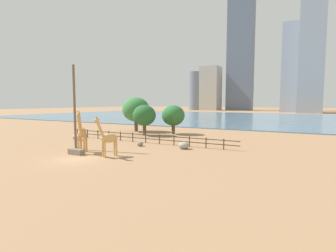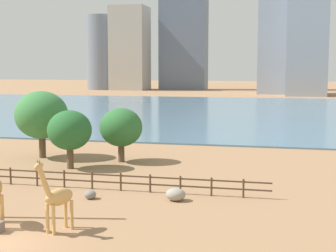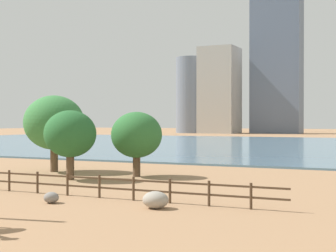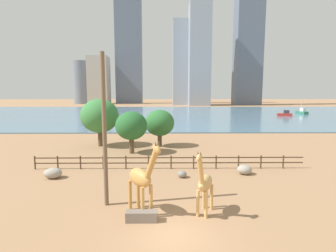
{
  "view_description": "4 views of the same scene",
  "coord_description": "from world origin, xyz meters",
  "px_view_note": "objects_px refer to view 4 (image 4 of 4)",
  "views": [
    {
      "loc": [
        19.98,
        -17.78,
        5.55
      ],
      "look_at": [
        1.76,
        15.48,
        2.11
      ],
      "focal_mm": 28.0,
      "sensor_mm": 36.0,
      "label": 1
    },
    {
      "loc": [
        13.91,
        -22.5,
        8.97
      ],
      "look_at": [
        1.04,
        32.54,
        2.31
      ],
      "focal_mm": 55.0,
      "sensor_mm": 36.0,
      "label": 2
    },
    {
      "loc": [
        18.18,
        -12.45,
        4.33
      ],
      "look_at": [
        -1.36,
        28.88,
        3.89
      ],
      "focal_mm": 55.0,
      "sensor_mm": 36.0,
      "label": 3
    },
    {
      "loc": [
        -0.44,
        -12.74,
        7.37
      ],
      "look_at": [
        -0.03,
        21.4,
        3.0
      ],
      "focal_mm": 28.0,
      "sensor_mm": 36.0,
      "label": 4
    }
  ],
  "objects_px": {
    "boulder_small": "(244,170)",
    "boulder_by_pole": "(182,174)",
    "utility_pole": "(104,131)",
    "boulder_near_fence": "(53,173)",
    "feeding_trough": "(142,216)",
    "tree_left_large": "(160,123)",
    "tree_right_tall": "(131,126)",
    "giraffe_companion": "(142,178)",
    "giraffe_tall": "(205,183)",
    "boat_ferry": "(302,112)",
    "tree_center_broad": "(100,116)",
    "boat_sailboat": "(285,114)"
  },
  "relations": [
    {
      "from": "boulder_small",
      "to": "boulder_by_pole",
      "type": "bearing_deg",
      "value": -171.55
    },
    {
      "from": "utility_pole",
      "to": "boulder_near_fence",
      "type": "xyz_separation_m",
      "value": [
        -5.85,
        5.5,
        -4.49
      ]
    },
    {
      "from": "feeding_trough",
      "to": "boulder_near_fence",
      "type": "bearing_deg",
      "value": 137.14
    },
    {
      "from": "feeding_trough",
      "to": "tree_left_large",
      "type": "distance_m",
      "value": 21.35
    },
    {
      "from": "tree_right_tall",
      "to": "giraffe_companion",
      "type": "bearing_deg",
      "value": -80.69
    },
    {
      "from": "giraffe_tall",
      "to": "boat_ferry",
      "type": "distance_m",
      "value": 84.28
    },
    {
      "from": "tree_left_large",
      "to": "tree_center_broad",
      "type": "relative_size",
      "value": 0.77
    },
    {
      "from": "giraffe_companion",
      "to": "boat_sailboat",
      "type": "distance_m",
      "value": 74.64
    },
    {
      "from": "tree_left_large",
      "to": "tree_center_broad",
      "type": "xyz_separation_m",
      "value": [
        -8.22,
        0.35,
        0.95
      ]
    },
    {
      "from": "boat_sailboat",
      "to": "boat_ferry",
      "type": "bearing_deg",
      "value": -126.08
    },
    {
      "from": "giraffe_tall",
      "to": "boulder_by_pole",
      "type": "xyz_separation_m",
      "value": [
        -0.89,
        6.92,
        -1.64
      ]
    },
    {
      "from": "tree_center_broad",
      "to": "tree_left_large",
      "type": "bearing_deg",
      "value": -2.45
    },
    {
      "from": "tree_left_large",
      "to": "tree_right_tall",
      "type": "bearing_deg",
      "value": -129.57
    },
    {
      "from": "feeding_trough",
      "to": "boat_sailboat",
      "type": "relative_size",
      "value": 0.4
    },
    {
      "from": "boulder_near_fence",
      "to": "boulder_by_pole",
      "type": "bearing_deg",
      "value": 0.25
    },
    {
      "from": "giraffe_tall",
      "to": "feeding_trough",
      "type": "relative_size",
      "value": 2.31
    },
    {
      "from": "tree_center_broad",
      "to": "boat_ferry",
      "type": "distance_m",
      "value": 75.39
    },
    {
      "from": "feeding_trough",
      "to": "tree_center_broad",
      "type": "height_order",
      "value": "tree_center_broad"
    },
    {
      "from": "utility_pole",
      "to": "giraffe_companion",
      "type": "bearing_deg",
      "value": -27.92
    },
    {
      "from": "tree_left_large",
      "to": "tree_right_tall",
      "type": "height_order",
      "value": "tree_right_tall"
    },
    {
      "from": "boulder_near_fence",
      "to": "feeding_trough",
      "type": "height_order",
      "value": "boulder_near_fence"
    },
    {
      "from": "boulder_by_pole",
      "to": "tree_left_large",
      "type": "bearing_deg",
      "value": 99.38
    },
    {
      "from": "utility_pole",
      "to": "boulder_near_fence",
      "type": "height_order",
      "value": "utility_pole"
    },
    {
      "from": "utility_pole",
      "to": "tree_right_tall",
      "type": "height_order",
      "value": "utility_pole"
    },
    {
      "from": "giraffe_companion",
      "to": "boulder_near_fence",
      "type": "xyz_separation_m",
      "value": [
        -8.3,
        6.79,
        -1.8
      ]
    },
    {
      "from": "giraffe_tall",
      "to": "boat_ferry",
      "type": "xyz_separation_m",
      "value": [
        43.68,
        72.06,
        -1.03
      ]
    },
    {
      "from": "utility_pole",
      "to": "boulder_small",
      "type": "height_order",
      "value": "utility_pole"
    },
    {
      "from": "boulder_small",
      "to": "boat_sailboat",
      "type": "bearing_deg",
      "value": 62.38
    },
    {
      "from": "giraffe_tall",
      "to": "boulder_small",
      "type": "distance_m",
      "value": 9.28
    },
    {
      "from": "feeding_trough",
      "to": "tree_right_tall",
      "type": "height_order",
      "value": "tree_right_tall"
    },
    {
      "from": "giraffe_tall",
      "to": "giraffe_companion",
      "type": "distance_m",
      "value": 3.81
    },
    {
      "from": "giraffe_companion",
      "to": "boat_sailboat",
      "type": "bearing_deg",
      "value": 112.15
    },
    {
      "from": "boat_sailboat",
      "to": "feeding_trough",
      "type": "bearing_deg",
      "value": 73.45
    },
    {
      "from": "giraffe_companion",
      "to": "boulder_by_pole",
      "type": "xyz_separation_m",
      "value": [
        2.9,
        6.84,
        -1.95
      ]
    },
    {
      "from": "giraffe_companion",
      "to": "boulder_near_fence",
      "type": "relative_size",
      "value": 3.07
    },
    {
      "from": "boulder_near_fence",
      "to": "boat_sailboat",
      "type": "relative_size",
      "value": 0.35
    },
    {
      "from": "boulder_near_fence",
      "to": "boat_sailboat",
      "type": "distance_m",
      "value": 73.8
    },
    {
      "from": "giraffe_companion",
      "to": "tree_center_broad",
      "type": "distance_m",
      "value": 21.95
    },
    {
      "from": "boulder_small",
      "to": "boat_ferry",
      "type": "distance_m",
      "value": 75.12
    },
    {
      "from": "boulder_near_fence",
      "to": "boat_sailboat",
      "type": "height_order",
      "value": "boat_sailboat"
    },
    {
      "from": "utility_pole",
      "to": "boat_sailboat",
      "type": "relative_size",
      "value": 2.22
    },
    {
      "from": "tree_center_broad",
      "to": "feeding_trough",
      "type": "bearing_deg",
      "value": -70.58
    },
    {
      "from": "tree_right_tall",
      "to": "boulder_near_fence",
      "type": "bearing_deg",
      "value": -121.2
    },
    {
      "from": "giraffe_companion",
      "to": "feeding_trough",
      "type": "bearing_deg",
      "value": -33.69
    },
    {
      "from": "utility_pole",
      "to": "boat_sailboat",
      "type": "distance_m",
      "value": 74.93
    },
    {
      "from": "boulder_by_pole",
      "to": "boat_sailboat",
      "type": "height_order",
      "value": "boat_sailboat"
    },
    {
      "from": "giraffe_tall",
      "to": "feeding_trough",
      "type": "distance_m",
      "value": 4.18
    },
    {
      "from": "feeding_trough",
      "to": "boat_ferry",
      "type": "xyz_separation_m",
      "value": [
        47.43,
        72.94,
        0.6
      ]
    },
    {
      "from": "tree_right_tall",
      "to": "giraffe_tall",
      "type": "bearing_deg",
      "value": -68.32
    },
    {
      "from": "giraffe_companion",
      "to": "tree_left_large",
      "type": "bearing_deg",
      "value": 140.91
    }
  ]
}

